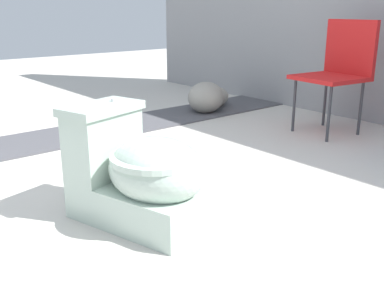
{
  "coord_description": "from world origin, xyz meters",
  "views": [
    {
      "loc": [
        1.68,
        -0.91,
        0.91
      ],
      "look_at": [
        0.13,
        0.38,
        0.3
      ],
      "focal_mm": 42.0,
      "sensor_mm": 36.0,
      "label": 1
    }
  ],
  "objects_px": {
    "toilet": "(140,174)",
    "boulder_near": "(206,97)",
    "folding_chair_left": "(340,65)",
    "boulder_far": "(215,97)"
  },
  "relations": [
    {
      "from": "toilet",
      "to": "boulder_near",
      "type": "xyz_separation_m",
      "value": [
        -1.45,
        1.66,
        -0.08
      ]
    },
    {
      "from": "toilet",
      "to": "boulder_near",
      "type": "bearing_deg",
      "value": 115.48
    },
    {
      "from": "folding_chair_left",
      "to": "boulder_far",
      "type": "xyz_separation_m",
      "value": [
        -1.25,
        -0.11,
        -0.41
      ]
    },
    {
      "from": "boulder_far",
      "to": "folding_chair_left",
      "type": "bearing_deg",
      "value": 5.06
    },
    {
      "from": "folding_chair_left",
      "to": "boulder_near",
      "type": "xyz_separation_m",
      "value": [
        -1.12,
        -0.34,
        -0.37
      ]
    },
    {
      "from": "toilet",
      "to": "boulder_far",
      "type": "bearing_deg",
      "value": 114.28
    },
    {
      "from": "boulder_near",
      "to": "boulder_far",
      "type": "bearing_deg",
      "value": 119.6
    },
    {
      "from": "folding_chair_left",
      "to": "boulder_near",
      "type": "height_order",
      "value": "folding_chair_left"
    },
    {
      "from": "folding_chair_left",
      "to": "boulder_near",
      "type": "relative_size",
      "value": 2.21
    },
    {
      "from": "toilet",
      "to": "boulder_far",
      "type": "height_order",
      "value": "toilet"
    }
  ]
}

